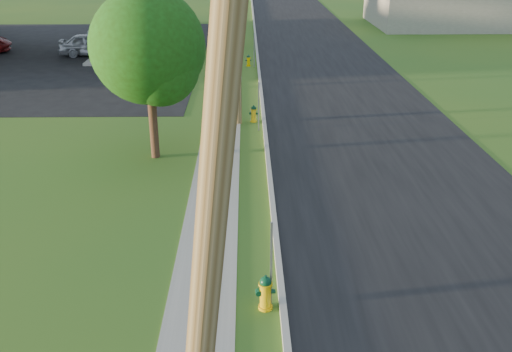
{
  "coord_description": "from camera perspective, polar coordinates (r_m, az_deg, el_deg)",
  "views": [
    {
      "loc": [
        -0.25,
        -5.99,
        7.34
      ],
      "look_at": [
        0.0,
        8.0,
        1.4
      ],
      "focal_mm": 40.0,
      "sensor_mm": 36.0,
      "label": 1
    }
  ],
  "objects": [
    {
      "name": "road",
      "position": [
        18.22,
        14.19,
        -1.47
      ],
      "size": [
        8.0,
        120.0,
        0.02
      ],
      "primitive_type": "cube",
      "color": "black",
      "rests_on": "ground"
    },
    {
      "name": "curb",
      "position": [
        17.58,
        1.51,
        -1.42
      ],
      "size": [
        0.15,
        120.0,
        0.15
      ],
      "primitive_type": "cube",
      "color": "#A7A599",
      "rests_on": "ground"
    },
    {
      "name": "sidewalk",
      "position": [
        17.61,
        -4.19,
        -1.64
      ],
      "size": [
        1.5,
        120.0,
        0.03
      ],
      "primitive_type": "cube",
      "color": "gray",
      "rests_on": "ground"
    },
    {
      "name": "forecourt",
      "position": [
        41.77,
        -23.61,
        11.02
      ],
      "size": [
        26.0,
        28.0,
        0.02
      ],
      "primitive_type": "cube",
      "color": "black",
      "rests_on": "ground"
    },
    {
      "name": "utility_pole_near",
      "position": [
        5.61,
        -4.51,
        -3.95
      ],
      "size": [
        1.4,
        0.32,
        9.48
      ],
      "color": "brown",
      "rests_on": "ground"
    },
    {
      "name": "utility_pole_mid",
      "position": [
        23.11,
        -1.97,
        17.06
      ],
      "size": [
        1.4,
        0.32,
        9.8
      ],
      "color": "brown",
      "rests_on": "ground"
    },
    {
      "name": "sign_post_near",
      "position": [
        12.01,
        1.53,
        -8.87
      ],
      "size": [
        0.05,
        0.04,
        2.0
      ],
      "primitive_type": "cube",
      "color": "gray",
      "rests_on": "ground"
    },
    {
      "name": "sign_post_mid",
      "position": [
        22.89,
        0.27,
        6.92
      ],
      "size": [
        0.05,
        0.04,
        2.0
      ],
      "primitive_type": "cube",
      "color": "gray",
      "rests_on": "ground"
    },
    {
      "name": "sign_post_far",
      "position": [
        34.77,
        -0.18,
        12.49
      ],
      "size": [
        0.05,
        0.04,
        2.0
      ],
      "primitive_type": "cube",
      "color": "gray",
      "rests_on": "ground"
    },
    {
      "name": "fuel_pump_ne",
      "position": [
        37.74,
        -15.54,
        12.09
      ],
      "size": [
        1.2,
        3.2,
        1.9
      ],
      "color": "#A7A599",
      "rests_on": "ground"
    },
    {
      "name": "fuel_pump_se",
      "position": [
        41.57,
        -14.24,
        13.16
      ],
      "size": [
        1.2,
        3.2,
        1.9
      ],
      "color": "#A7A599",
      "rests_on": "ground"
    },
    {
      "name": "distant_building",
      "position": [
        54.42,
        19.37,
        16.14
      ],
      "size": [
        14.0,
        10.0,
        4.0
      ],
      "primitive_type": "cube",
      "color": "gray",
      "rests_on": "ground"
    },
    {
      "name": "tree_verge",
      "position": [
        19.63,
        -10.49,
        12.12
      ],
      "size": [
        3.85,
        3.85,
        5.84
      ],
      "color": "#372116",
      "rests_on": "ground"
    },
    {
      "name": "hydrant_near",
      "position": [
        12.23,
        0.96,
        -11.57
      ],
      "size": [
        0.42,
        0.38,
        0.82
      ],
      "color": "#DFAE0C",
      "rests_on": "ground"
    },
    {
      "name": "hydrant_mid",
      "position": [
        24.22,
        -0.23,
        6.25
      ],
      "size": [
        0.38,
        0.34,
        0.73
      ],
      "color": "yellow",
      "rests_on": "ground"
    },
    {
      "name": "hydrant_far",
      "position": [
        35.05,
        -0.76,
        11.47
      ],
      "size": [
        0.35,
        0.31,
        0.69
      ],
      "color": "#FFCC00",
      "rests_on": "ground"
    },
    {
      "name": "car_silver",
      "position": [
        39.64,
        -15.99,
        12.54
      ],
      "size": [
        4.38,
        1.97,
        1.46
      ],
      "primitive_type": "imported",
      "rotation": [
        0.0,
        0.0,
        1.63
      ],
      "color": "silver",
      "rests_on": "ground"
    }
  ]
}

